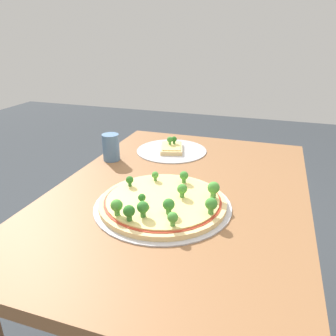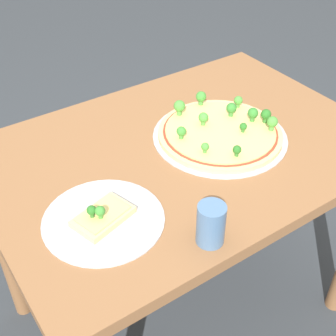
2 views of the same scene
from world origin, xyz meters
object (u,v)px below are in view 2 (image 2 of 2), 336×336
object	(u,v)px
pizza_tray_whole	(220,132)
drinking_cup	(211,224)
dining_table	(183,178)
pizza_tray_slice	(103,218)

from	to	relation	value
pizza_tray_whole	drinking_cup	xyz separation A→B (m)	(-0.28, -0.30, 0.04)
dining_table	pizza_tray_slice	world-z (taller)	pizza_tray_slice
dining_table	drinking_cup	world-z (taller)	drinking_cup
drinking_cup	pizza_tray_whole	bearing A→B (deg)	47.59
drinking_cup	dining_table	bearing A→B (deg)	63.79
pizza_tray_whole	drinking_cup	size ratio (longest dim) A/B	3.83
dining_table	pizza_tray_slice	xyz separation A→B (m)	(-0.32, -0.13, 0.12)
dining_table	pizza_tray_whole	distance (m)	0.18
drinking_cup	pizza_tray_slice	bearing A→B (deg)	131.61
pizza_tray_whole	pizza_tray_slice	xyz separation A→B (m)	(-0.44, -0.12, -0.01)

